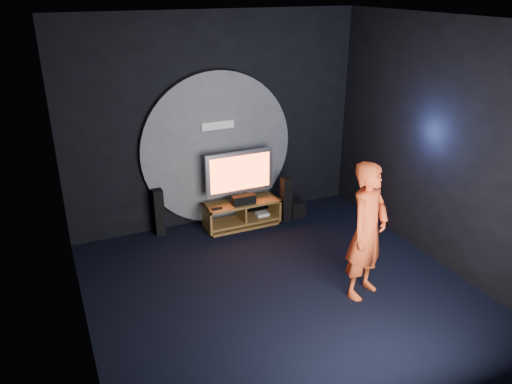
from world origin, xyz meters
The scene contains 15 objects.
floor centered at (0.00, 0.00, 0.00)m, with size 5.00×5.00×0.00m, color black.
back_wall centered at (0.00, 2.50, 1.75)m, with size 5.00×0.04×3.50m, color black.
front_wall centered at (0.00, -2.50, 1.75)m, with size 5.00×0.04×3.50m, color black.
left_wall centered at (-2.50, 0.00, 1.75)m, with size 0.04×5.00×3.50m, color black.
right_wall centered at (2.50, 0.00, 1.75)m, with size 0.04×5.00×3.50m, color black.
ceiling centered at (0.00, 0.00, 3.50)m, with size 5.00×5.00×0.01m, color black.
wall_disc_panel centered at (0.00, 2.44, 1.30)m, with size 2.60×0.11×2.60m.
media_console centered at (0.27, 2.05, 0.20)m, with size 1.29×0.45×0.45m.
tv centered at (0.26, 2.12, 0.93)m, with size 1.18×0.22×0.87m.
center_speaker centered at (0.26, 1.96, 0.53)m, with size 0.40×0.15×0.15m, color black.
remote centered at (-0.22, 1.93, 0.46)m, with size 0.18×0.05×0.02m, color black.
tower_speaker_left centered at (-1.10, 2.32, 0.40)m, with size 0.16×0.18×0.80m, color black.
tower_speaker_right centered at (1.04, 1.93, 0.40)m, with size 0.16×0.18×0.80m, color black.
subwoofer centered at (1.29, 2.00, 0.15)m, with size 0.26×0.26×0.29m, color black.
player centered at (0.99, -0.45, 0.93)m, with size 0.68×0.45×1.87m, color #E0491E.
Camera 1 is at (-2.63, -5.06, 3.92)m, focal length 35.00 mm.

